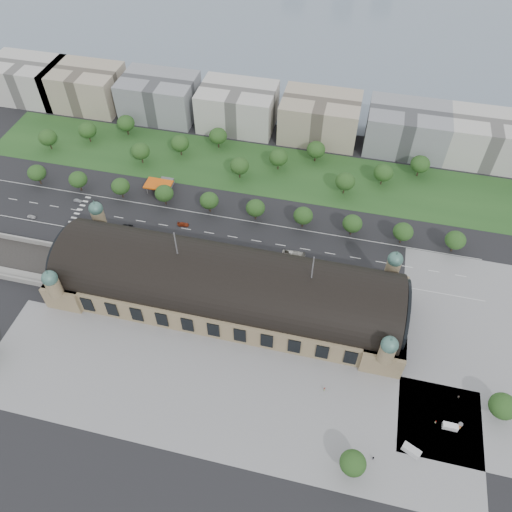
% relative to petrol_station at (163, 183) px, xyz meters
% --- Properties ---
extents(ground, '(900.00, 900.00, 0.00)m').
position_rel_petrol_station_xyz_m(ground, '(53.91, -65.28, -2.95)').
color(ground, black).
rests_on(ground, ground).
extents(station, '(150.00, 48.40, 44.30)m').
position_rel_petrol_station_xyz_m(station, '(53.91, -65.28, 7.33)').
color(station, '#8D7D57').
rests_on(station, ground).
extents(track_cutting, '(70.00, 24.00, 3.10)m').
position_rel_petrol_station_xyz_m(track_cutting, '(-56.09, -67.49, -2.25)').
color(track_cutting, black).
rests_on(track_cutting, ground).
extents(plaza_south, '(190.00, 48.00, 0.12)m').
position_rel_petrol_station_xyz_m(plaza_south, '(63.91, -109.28, -2.95)').
color(plaza_south, gray).
rests_on(plaza_south, ground).
extents(plaza_east, '(56.00, 100.00, 0.12)m').
position_rel_petrol_station_xyz_m(plaza_east, '(156.91, -65.28, -2.95)').
color(plaza_east, gray).
rests_on(plaza_east, ground).
extents(road_slab, '(260.00, 26.00, 0.10)m').
position_rel_petrol_station_xyz_m(road_slab, '(33.91, -27.28, -2.95)').
color(road_slab, black).
rests_on(road_slab, ground).
extents(grass_belt, '(300.00, 45.00, 0.10)m').
position_rel_petrol_station_xyz_m(grass_belt, '(38.91, 27.72, -2.95)').
color(grass_belt, '#234A1D').
rests_on(grass_belt, ground).
extents(petrol_station, '(14.00, 13.00, 5.05)m').
position_rel_petrol_station_xyz_m(petrol_station, '(0.00, 0.00, 0.00)').
color(petrol_station, '#DE560D').
rests_on(petrol_station, ground).
extents(lake, '(700.00, 320.00, 0.08)m').
position_rel_petrol_station_xyz_m(lake, '(53.91, 232.72, -2.95)').
color(lake, slate).
rests_on(lake, ground).
extents(office_0, '(45.00, 32.00, 24.00)m').
position_rel_petrol_station_xyz_m(office_0, '(-116.09, 67.72, 9.05)').
color(office_0, '#B6B3AD').
rests_on(office_0, ground).
extents(office_1, '(45.00, 32.00, 24.00)m').
position_rel_petrol_station_xyz_m(office_1, '(-76.09, 67.72, 9.05)').
color(office_1, tan).
rests_on(office_1, ground).
extents(office_2, '(45.00, 32.00, 24.00)m').
position_rel_petrol_station_xyz_m(office_2, '(-26.09, 67.72, 9.05)').
color(office_2, gray).
rests_on(office_2, ground).
extents(office_3, '(45.00, 32.00, 24.00)m').
position_rel_petrol_station_xyz_m(office_3, '(23.91, 67.72, 9.05)').
color(office_3, '#B6B3AD').
rests_on(office_3, ground).
extents(office_4, '(45.00, 32.00, 24.00)m').
position_rel_petrol_station_xyz_m(office_4, '(73.91, 67.72, 9.05)').
color(office_4, tan).
rests_on(office_4, ground).
extents(office_5, '(45.00, 32.00, 24.00)m').
position_rel_petrol_station_xyz_m(office_5, '(123.91, 67.72, 9.05)').
color(office_5, gray).
rests_on(office_5, ground).
extents(office_6, '(45.00, 32.00, 24.00)m').
position_rel_petrol_station_xyz_m(office_6, '(168.91, 67.72, 9.05)').
color(office_6, '#B6B3AD').
rests_on(office_6, ground).
extents(tree_row_0, '(9.60, 9.60, 11.52)m').
position_rel_petrol_station_xyz_m(tree_row_0, '(-66.09, -12.28, 4.48)').
color(tree_row_0, '#2D2116').
rests_on(tree_row_0, ground).
extents(tree_row_1, '(9.60, 9.60, 11.52)m').
position_rel_petrol_station_xyz_m(tree_row_1, '(-42.09, -12.28, 4.48)').
color(tree_row_1, '#2D2116').
rests_on(tree_row_1, ground).
extents(tree_row_2, '(9.60, 9.60, 11.52)m').
position_rel_petrol_station_xyz_m(tree_row_2, '(-18.09, -12.28, 4.48)').
color(tree_row_2, '#2D2116').
rests_on(tree_row_2, ground).
extents(tree_row_3, '(9.60, 9.60, 11.52)m').
position_rel_petrol_station_xyz_m(tree_row_3, '(5.91, -12.28, 4.48)').
color(tree_row_3, '#2D2116').
rests_on(tree_row_3, ground).
extents(tree_row_4, '(9.60, 9.60, 11.52)m').
position_rel_petrol_station_xyz_m(tree_row_4, '(29.91, -12.28, 4.48)').
color(tree_row_4, '#2D2116').
rests_on(tree_row_4, ground).
extents(tree_row_5, '(9.60, 9.60, 11.52)m').
position_rel_petrol_station_xyz_m(tree_row_5, '(53.91, -12.28, 4.48)').
color(tree_row_5, '#2D2116').
rests_on(tree_row_5, ground).
extents(tree_row_6, '(9.60, 9.60, 11.52)m').
position_rel_petrol_station_xyz_m(tree_row_6, '(77.91, -12.28, 4.48)').
color(tree_row_6, '#2D2116').
rests_on(tree_row_6, ground).
extents(tree_row_7, '(9.60, 9.60, 11.52)m').
position_rel_petrol_station_xyz_m(tree_row_7, '(101.91, -12.28, 4.48)').
color(tree_row_7, '#2D2116').
rests_on(tree_row_7, ground).
extents(tree_row_8, '(9.60, 9.60, 11.52)m').
position_rel_petrol_station_xyz_m(tree_row_8, '(125.91, -12.28, 4.48)').
color(tree_row_8, '#2D2116').
rests_on(tree_row_8, ground).
extents(tree_row_9, '(9.60, 9.60, 11.52)m').
position_rel_petrol_station_xyz_m(tree_row_9, '(149.91, -12.28, 4.48)').
color(tree_row_9, '#2D2116').
rests_on(tree_row_9, ground).
extents(tree_belt_0, '(10.40, 10.40, 12.48)m').
position_rel_petrol_station_xyz_m(tree_belt_0, '(-76.09, 17.72, 5.10)').
color(tree_belt_0, '#2D2116').
rests_on(tree_belt_0, ground).
extents(tree_belt_1, '(10.40, 10.40, 12.48)m').
position_rel_petrol_station_xyz_m(tree_belt_1, '(-57.09, 29.72, 5.10)').
color(tree_belt_1, '#2D2116').
rests_on(tree_belt_1, ground).
extents(tree_belt_2, '(10.40, 10.40, 12.48)m').
position_rel_petrol_station_xyz_m(tree_belt_2, '(-38.09, 41.72, 5.10)').
color(tree_belt_2, '#2D2116').
rests_on(tree_belt_2, ground).
extents(tree_belt_3, '(10.40, 10.40, 12.48)m').
position_rel_petrol_station_xyz_m(tree_belt_3, '(-19.09, 17.72, 5.10)').
color(tree_belt_3, '#2D2116').
rests_on(tree_belt_3, ground).
extents(tree_belt_4, '(10.40, 10.40, 12.48)m').
position_rel_petrol_station_xyz_m(tree_belt_4, '(-0.09, 29.72, 5.10)').
color(tree_belt_4, '#2D2116').
rests_on(tree_belt_4, ground).
extents(tree_belt_5, '(10.40, 10.40, 12.48)m').
position_rel_petrol_station_xyz_m(tree_belt_5, '(18.91, 41.72, 5.10)').
color(tree_belt_5, '#2D2116').
rests_on(tree_belt_5, ground).
extents(tree_belt_6, '(10.40, 10.40, 12.48)m').
position_rel_petrol_station_xyz_m(tree_belt_6, '(37.91, 17.72, 5.10)').
color(tree_belt_6, '#2D2116').
rests_on(tree_belt_6, ground).
extents(tree_belt_7, '(10.40, 10.40, 12.48)m').
position_rel_petrol_station_xyz_m(tree_belt_7, '(56.91, 29.72, 5.10)').
color(tree_belt_7, '#2D2116').
rests_on(tree_belt_7, ground).
extents(tree_belt_8, '(10.40, 10.40, 12.48)m').
position_rel_petrol_station_xyz_m(tree_belt_8, '(75.91, 41.72, 5.10)').
color(tree_belt_8, '#2D2116').
rests_on(tree_belt_8, ground).
extents(tree_belt_9, '(10.40, 10.40, 12.48)m').
position_rel_petrol_station_xyz_m(tree_belt_9, '(94.91, 17.72, 5.10)').
color(tree_belt_9, '#2D2116').
rests_on(tree_belt_9, ground).
extents(tree_belt_10, '(10.40, 10.40, 12.48)m').
position_rel_petrol_station_xyz_m(tree_belt_10, '(113.91, 29.72, 5.10)').
color(tree_belt_10, '#2D2116').
rests_on(tree_belt_10, ground).
extents(tree_belt_11, '(10.40, 10.40, 12.48)m').
position_rel_petrol_station_xyz_m(tree_belt_11, '(132.91, 41.72, 5.10)').
color(tree_belt_11, '#2D2116').
rests_on(tree_belt_11, ground).
extents(tree_plaza_ne, '(10.00, 10.00, 11.69)m').
position_rel_petrol_station_xyz_m(tree_plaza_ne, '(163.91, -93.28, 4.48)').
color(tree_plaza_ne, '#2D2116').
rests_on(tree_plaza_ne, ground).
extents(tree_plaza_s, '(9.00, 9.00, 10.64)m').
position_rel_petrol_station_xyz_m(tree_plaza_s, '(113.91, -125.28, 3.86)').
color(tree_plaza_s, '#2D2116').
rests_on(tree_plaza_s, ground).
extents(traffic_car_0, '(4.73, 2.13, 1.58)m').
position_rel_petrol_station_xyz_m(traffic_car_0, '(-57.01, -37.70, -2.16)').
color(traffic_car_0, silver).
rests_on(traffic_car_0, ground).
extents(traffic_car_1, '(4.29, 1.68, 1.39)m').
position_rel_petrol_station_xyz_m(traffic_car_1, '(-39.77, -21.09, -2.25)').
color(traffic_car_1, gray).
rests_on(traffic_car_1, ground).
extents(traffic_car_2, '(5.77, 3.04, 1.55)m').
position_rel_petrol_station_xyz_m(traffic_car_2, '(-6.97, -32.98, -2.17)').
color(traffic_car_2, black).
rests_on(traffic_car_2, ground).
extents(traffic_car_3, '(5.84, 2.94, 1.63)m').
position_rel_petrol_station_xyz_m(traffic_car_3, '(19.81, -25.29, -2.14)').
color(traffic_car_3, maroon).
rests_on(traffic_car_3, ground).
extents(traffic_car_4, '(3.89, 1.99, 1.27)m').
position_rel_petrol_station_xyz_m(traffic_car_4, '(76.54, -37.09, -2.31)').
color(traffic_car_4, '#171E43').
rests_on(traffic_car_4, ground).
extents(traffic_car_6, '(5.99, 3.31, 1.59)m').
position_rel_petrol_station_xyz_m(traffic_car_6, '(117.03, -35.23, -2.16)').
color(traffic_car_6, silver).
rests_on(traffic_car_6, ground).
extents(parked_car_0, '(4.21, 3.02, 1.32)m').
position_rel_petrol_station_xyz_m(parked_car_0, '(-16.80, -43.59, -2.29)').
color(parked_car_0, black).
rests_on(parked_car_0, ground).
extents(parked_car_1, '(6.27, 4.75, 1.58)m').
position_rel_petrol_station_xyz_m(parked_car_1, '(4.33, -41.48, -2.16)').
color(parked_car_1, maroon).
rests_on(parked_car_1, ground).
extents(parked_car_2, '(5.18, 4.22, 1.41)m').
position_rel_petrol_station_xyz_m(parked_car_2, '(5.52, -43.47, -2.24)').
color(parked_car_2, '#1C264F').
rests_on(parked_car_2, ground).
extents(parked_car_3, '(4.16, 3.86, 1.38)m').
position_rel_petrol_station_xyz_m(parked_car_3, '(8.51, -40.28, -2.26)').
color(parked_car_3, '#585B60').
rests_on(parked_car_3, ground).
extents(parked_car_4, '(4.17, 3.24, 1.32)m').
position_rel_petrol_station_xyz_m(parked_car_4, '(27.19, -44.28, -2.29)').
color(parked_car_4, silver).
rests_on(parked_car_4, ground).
extents(parked_car_5, '(5.86, 4.72, 1.48)m').
position_rel_petrol_station_xyz_m(parked_car_5, '(13.86, -44.28, -2.21)').
color(parked_car_5, '#94969C').
rests_on(parked_car_5, ground).
extents(parked_car_6, '(6.02, 4.62, 1.63)m').
position_rel_petrol_station_xyz_m(parked_car_6, '(8.94, -40.28, -2.14)').
color(parked_car_6, black).
rests_on(parked_car_6, ground).
extents(bus_west, '(12.88, 3.67, 3.55)m').
position_rel_petrol_station_xyz_m(bus_west, '(38.40, -38.28, -1.17)').
color(bus_west, '#B41C32').
rests_on(bus_west, ground).
extents(bus_mid, '(12.46, 3.12, 3.46)m').
position_rel_petrol_station_xyz_m(bus_mid, '(69.79, -38.28, -1.22)').
color(bus_mid, beige).
rests_on(bus_mid, ground).
extents(bus_east, '(11.10, 2.99, 3.07)m').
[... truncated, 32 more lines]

